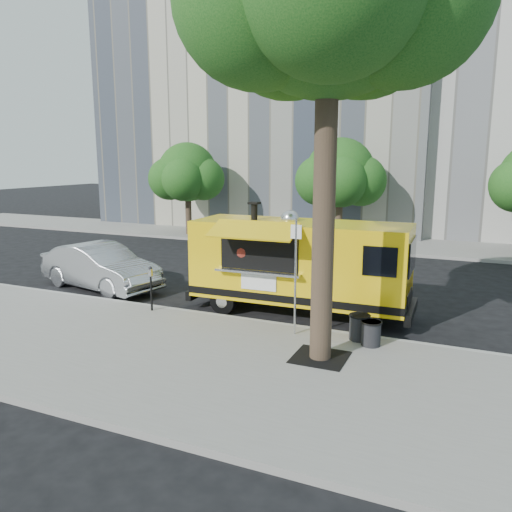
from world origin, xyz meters
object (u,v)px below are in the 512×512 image
(food_truck, at_px, (298,263))
(trash_bin_left, at_px, (359,326))
(trash_bin_right, at_px, (371,333))
(parking_meter, at_px, (151,283))
(far_tree_b, at_px, (340,173))
(sign_post, at_px, (296,269))
(far_tree_a, at_px, (187,172))
(sedan, at_px, (100,267))

(food_truck, distance_m, trash_bin_left, 3.11)
(trash_bin_left, relative_size, trash_bin_right, 1.06)
(parking_meter, distance_m, trash_bin_right, 6.52)
(far_tree_b, relative_size, trash_bin_right, 9.13)
(sign_post, relative_size, food_truck, 0.45)
(far_tree_a, relative_size, trash_bin_right, 8.89)
(far_tree_b, relative_size, trash_bin_left, 8.58)
(parking_meter, bearing_deg, food_truck, 26.20)
(sign_post, bearing_deg, food_truck, 107.01)
(sedan, bearing_deg, trash_bin_left, -88.14)
(parking_meter, distance_m, trash_bin_left, 6.18)
(food_truck, bearing_deg, sign_post, -74.41)
(parking_meter, distance_m, food_truck, 4.38)
(far_tree_b, xyz_separation_m, sign_post, (2.55, -14.25, -1.98))
(trash_bin_left, bearing_deg, far_tree_b, 106.53)
(food_truck, bearing_deg, far_tree_a, 131.48)
(sign_post, bearing_deg, trash_bin_left, 8.85)
(parking_meter, distance_m, sedan, 3.91)
(trash_bin_left, xyz_separation_m, trash_bin_right, (0.34, -0.28, -0.02))
(far_tree_b, bearing_deg, trash_bin_left, -73.47)
(far_tree_a, xyz_separation_m, food_truck, (10.90, -11.73, -2.24))
(food_truck, bearing_deg, trash_bin_left, -41.10)
(trash_bin_left, bearing_deg, sedan, 169.57)
(far_tree_b, xyz_separation_m, parking_meter, (-2.00, -14.05, -2.85))
(sign_post, height_order, trash_bin_left, sign_post)
(trash_bin_left, bearing_deg, trash_bin_right, -38.79)
(far_tree_b, relative_size, sign_post, 1.83)
(far_tree_a, height_order, far_tree_b, far_tree_b)
(far_tree_a, bearing_deg, far_tree_b, 2.54)
(far_tree_a, bearing_deg, trash_bin_left, -45.95)
(far_tree_a, height_order, trash_bin_right, far_tree_a)
(food_truck, relative_size, trash_bin_right, 11.11)
(far_tree_b, bearing_deg, parking_meter, -98.10)
(far_tree_a, relative_size, far_tree_b, 0.97)
(far_tree_a, height_order, trash_bin_left, far_tree_a)
(far_tree_b, distance_m, sign_post, 14.61)
(sign_post, distance_m, food_truck, 2.24)
(far_tree_b, bearing_deg, sign_post, -79.85)
(far_tree_b, xyz_separation_m, trash_bin_right, (4.50, -14.28, -3.36))
(food_truck, xyz_separation_m, sedan, (-7.35, -0.10, -0.74))
(far_tree_a, height_order, sign_post, far_tree_a)
(far_tree_a, bearing_deg, sedan, -73.31)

